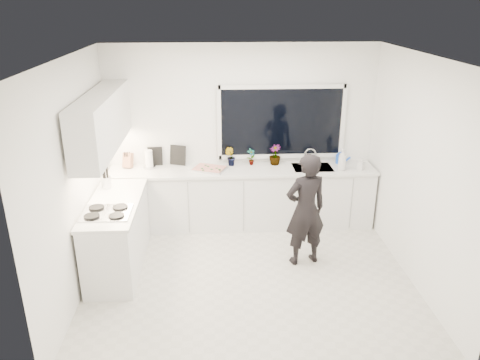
{
  "coord_description": "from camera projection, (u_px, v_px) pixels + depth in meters",
  "views": [
    {
      "loc": [
        -0.4,
        -5.05,
        3.28
      ],
      "look_at": [
        -0.09,
        0.4,
        1.15
      ],
      "focal_mm": 35.0,
      "sensor_mm": 36.0,
      "label": 1
    }
  ],
  "objects": [
    {
      "name": "base_cabinets_left",
      "position": [
        118.0,
        235.0,
        5.99
      ],
      "size": [
        0.58,
        1.6,
        0.88
      ],
      "primitive_type": "cube",
      "color": "white",
      "rests_on": "floor"
    },
    {
      "name": "pizza_tray",
      "position": [
        209.0,
        169.0,
        6.87
      ],
      "size": [
        0.57,
        0.5,
        0.03
      ],
      "primitive_type": "cube",
      "rotation": [
        0.0,
        0.0,
        -0.39
      ],
      "color": "#AFAFB3",
      "rests_on": "countertop_back"
    },
    {
      "name": "countertop_back",
      "position": [
        242.0,
        170.0,
        6.93
      ],
      "size": [
        3.94,
        0.62,
        0.04
      ],
      "primitive_type": "cube",
      "color": "silver",
      "rests_on": "base_cabinets_back"
    },
    {
      "name": "knife_block",
      "position": [
        128.0,
        161.0,
        6.93
      ],
      "size": [
        0.15,
        0.13,
        0.22
      ],
      "primitive_type": "cube",
      "rotation": [
        0.0,
        0.0,
        -0.3
      ],
      "color": "olive",
      "rests_on": "countertop_back"
    },
    {
      "name": "paper_towel_roll",
      "position": [
        149.0,
        160.0,
        6.9
      ],
      "size": [
        0.11,
        0.11,
        0.26
      ],
      "primitive_type": "cylinder",
      "rotation": [
        0.0,
        0.0,
        -0.02
      ],
      "color": "white",
      "rests_on": "countertop_back"
    },
    {
      "name": "sink",
      "position": [
        312.0,
        170.0,
        7.0
      ],
      "size": [
        0.58,
        0.42,
        0.14
      ],
      "primitive_type": "cube",
      "color": "silver",
      "rests_on": "countertop_back"
    },
    {
      "name": "utensil_crock",
      "position": [
        106.0,
        182.0,
        6.2
      ],
      "size": [
        0.17,
        0.17,
        0.16
      ],
      "primitive_type": "cylinder",
      "rotation": [
        0.0,
        0.0,
        0.36
      ],
      "color": "#A8A9AD",
      "rests_on": "countertop_left"
    },
    {
      "name": "floor",
      "position": [
        249.0,
        277.0,
        5.92
      ],
      "size": [
        4.0,
        3.5,
        0.02
      ],
      "primitive_type": "cube",
      "color": "beige",
      "rests_on": "ground"
    },
    {
      "name": "picture_frame_small",
      "position": [
        178.0,
        155.0,
        7.05
      ],
      "size": [
        0.24,
        0.1,
        0.3
      ],
      "primitive_type": "cube",
      "rotation": [
        0.0,
        0.0,
        -0.35
      ],
      "color": "black",
      "rests_on": "countertop_back"
    },
    {
      "name": "person",
      "position": [
        306.0,
        210.0,
        5.97
      ],
      "size": [
        0.63,
        0.49,
        1.51
      ],
      "primitive_type": "imported",
      "rotation": [
        0.0,
        0.0,
        3.41
      ],
      "color": "black",
      "rests_on": "floor"
    },
    {
      "name": "base_cabinets_back",
      "position": [
        242.0,
        198.0,
        7.1
      ],
      "size": [
        3.92,
        0.58,
        0.88
      ],
      "primitive_type": "cube",
      "color": "white",
      "rests_on": "floor"
    },
    {
      "name": "stovetop",
      "position": [
        106.0,
        212.0,
        5.49
      ],
      "size": [
        0.56,
        0.48,
        0.03
      ],
      "primitive_type": "cube",
      "color": "black",
      "rests_on": "countertop_left"
    },
    {
      "name": "countertop_left",
      "position": [
        114.0,
        203.0,
        5.82
      ],
      "size": [
        0.62,
        1.6,
        0.04
      ],
      "primitive_type": "cube",
      "color": "silver",
      "rests_on": "base_cabinets_left"
    },
    {
      "name": "window",
      "position": [
        281.0,
        122.0,
        6.99
      ],
      "size": [
        1.8,
        0.02,
        1.0
      ],
      "primitive_type": "cube",
      "color": "black",
      "rests_on": "wall_back"
    },
    {
      "name": "wall_back",
      "position": [
        241.0,
        135.0,
        7.06
      ],
      "size": [
        4.0,
        0.02,
        2.7
      ],
      "primitive_type": "cube",
      "color": "white",
      "rests_on": "ground"
    },
    {
      "name": "wall_right",
      "position": [
        419.0,
        173.0,
        5.53
      ],
      "size": [
        0.02,
        3.5,
        2.7
      ],
      "primitive_type": "cube",
      "color": "white",
      "rests_on": "ground"
    },
    {
      "name": "ceiling",
      "position": [
        251.0,
        56.0,
        4.93
      ],
      "size": [
        4.0,
        3.5,
        0.02
      ],
      "primitive_type": "cube",
      "color": "white",
      "rests_on": "wall_back"
    },
    {
      "name": "faucet",
      "position": [
        310.0,
        156.0,
        7.13
      ],
      "size": [
        0.03,
        0.03,
        0.22
      ],
      "primitive_type": "cylinder",
      "color": "silver",
      "rests_on": "countertop_back"
    },
    {
      "name": "watering_can",
      "position": [
        340.0,
        159.0,
        7.13
      ],
      "size": [
        0.17,
        0.17,
        0.13
      ],
      "primitive_type": "cylinder",
      "rotation": [
        0.0,
        0.0,
        0.26
      ],
      "color": "blue",
      "rests_on": "countertop_back"
    },
    {
      "name": "picture_frame_large",
      "position": [
        155.0,
        156.0,
        7.03
      ],
      "size": [
        0.22,
        0.03,
        0.28
      ],
      "primitive_type": "cube",
      "rotation": [
        0.0,
        0.0,
        0.03
      ],
      "color": "black",
      "rests_on": "countertop_back"
    },
    {
      "name": "wall_left",
      "position": [
        74.0,
        180.0,
        5.32
      ],
      "size": [
        0.02,
        3.5,
        2.7
      ],
      "primitive_type": "cube",
      "color": "white",
      "rests_on": "ground"
    },
    {
      "name": "upper_cabinets",
      "position": [
        102.0,
        122.0,
        5.8
      ],
      "size": [
        0.34,
        2.1,
        0.7
      ],
      "primitive_type": "cube",
      "color": "white",
      "rests_on": "wall_left"
    },
    {
      "name": "soap_bottles",
      "position": [
        346.0,
        161.0,
        6.81
      ],
      "size": [
        0.43,
        0.17,
        0.33
      ],
      "color": "#D8BF66",
      "rests_on": "countertop_back"
    },
    {
      "name": "herb_plants",
      "position": [
        258.0,
        156.0,
        7.04
      ],
      "size": [
        0.89,
        0.24,
        0.31
      ],
      "color": "#26662D",
      "rests_on": "countertop_back"
    },
    {
      "name": "pizza",
      "position": [
        209.0,
        168.0,
        6.86
      ],
      "size": [
        0.52,
        0.45,
        0.01
      ],
      "primitive_type": "cube",
      "rotation": [
        0.0,
        0.0,
        -0.39
      ],
      "color": "#BE3919",
      "rests_on": "pizza_tray"
    }
  ]
}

